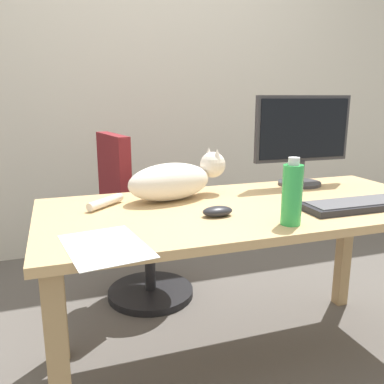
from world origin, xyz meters
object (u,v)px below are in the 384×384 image
(office_chair, at_px, (141,230))
(cat, at_px, (175,180))
(monitor, at_px, (302,137))
(water_bottle, at_px, (292,194))
(keyboard, at_px, (358,205))
(computer_mouse, at_px, (218,211))

(office_chair, height_order, cat, office_chair)
(monitor, height_order, water_bottle, monitor)
(water_bottle, bearing_deg, cat, 120.99)
(monitor, distance_m, cat, 0.66)
(cat, bearing_deg, keyboard, -30.02)
(computer_mouse, xyz_separation_m, water_bottle, (0.19, -0.16, 0.08))
(monitor, bearing_deg, office_chair, 145.86)
(monitor, distance_m, keyboard, 0.47)
(office_chair, distance_m, monitor, 0.98)
(computer_mouse, bearing_deg, keyboard, -7.76)
(cat, distance_m, water_bottle, 0.52)
(office_chair, height_order, computer_mouse, office_chair)
(keyboard, distance_m, computer_mouse, 0.54)
(keyboard, bearing_deg, cat, 149.98)
(keyboard, xyz_separation_m, cat, (-0.61, 0.35, 0.07))
(computer_mouse, relative_size, water_bottle, 0.50)
(computer_mouse, bearing_deg, water_bottle, -40.10)
(keyboard, relative_size, cat, 0.73)
(water_bottle, bearing_deg, monitor, 53.99)
(keyboard, xyz_separation_m, water_bottle, (-0.35, -0.09, 0.09))
(monitor, relative_size, keyboard, 1.09)
(water_bottle, bearing_deg, computer_mouse, 139.90)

